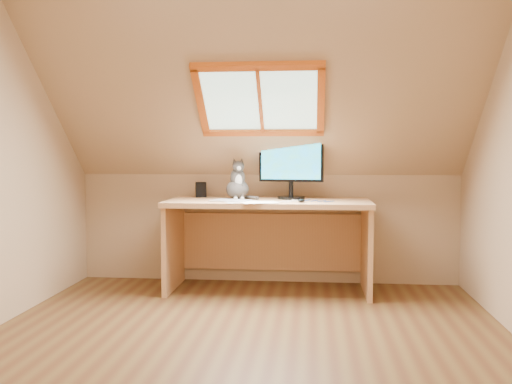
# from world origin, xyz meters

# --- Properties ---
(ground) EXTENTS (3.50, 3.50, 0.00)m
(ground) POSITION_xyz_m (0.00, 0.00, 0.00)
(ground) COLOR brown
(ground) RESTS_ON ground
(room_shell) EXTENTS (3.52, 3.52, 2.41)m
(room_shell) POSITION_xyz_m (0.00, -0.09, 1.43)
(room_shell) COLOR tan
(room_shell) RESTS_ON ground
(desk) EXTENTS (1.74, 0.76, 0.80)m
(desk) POSITION_xyz_m (0.04, 1.45, 0.56)
(desk) COLOR tan
(desk) RESTS_ON ground
(monitor) EXTENTS (0.57, 0.24, 0.53)m
(monitor) POSITION_xyz_m (0.23, 1.50, 1.10)
(monitor) COLOR black
(monitor) RESTS_ON desk
(cat) EXTENTS (0.26, 0.28, 0.37)m
(cat) POSITION_xyz_m (-0.24, 1.44, 0.93)
(cat) COLOR #4B4642
(cat) RESTS_ON desk
(desk_speaker) EXTENTS (0.12, 0.12, 0.14)m
(desk_speaker) POSITION_xyz_m (-0.60, 1.63, 0.86)
(desk_speaker) COLOR black
(desk_speaker) RESTS_ON desk
(graphics_tablet) EXTENTS (0.36, 0.31, 0.01)m
(graphics_tablet) POSITION_xyz_m (-0.26, 1.19, 0.80)
(graphics_tablet) COLOR #B2B2B7
(graphics_tablet) RESTS_ON desk
(mouse) EXTENTS (0.08, 0.11, 0.03)m
(mouse) POSITION_xyz_m (0.33, 1.15, 0.81)
(mouse) COLOR black
(mouse) RESTS_ON desk
(papers) EXTENTS (0.35, 0.30, 0.01)m
(papers) POSITION_xyz_m (-0.04, 1.12, 0.80)
(papers) COLOR white
(papers) RESTS_ON desk
(cables) EXTENTS (0.51, 0.26, 0.01)m
(cables) POSITION_xyz_m (0.37, 1.26, 0.80)
(cables) COLOR silver
(cables) RESTS_ON desk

